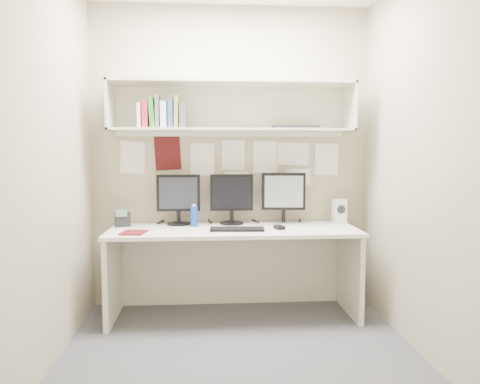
{
  "coord_description": "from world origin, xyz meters",
  "views": [
    {
      "loc": [
        -0.23,
        -3.1,
        1.35
      ],
      "look_at": [
        0.03,
        0.35,
        1.05
      ],
      "focal_mm": 35.0,
      "sensor_mm": 36.0,
      "label": 1
    }
  ],
  "objects": [
    {
      "name": "hutch_tray",
      "position": [
        0.54,
        0.82,
        1.55
      ],
      "size": [
        0.38,
        0.15,
        0.03
      ],
      "primitive_type": "cube",
      "rotation": [
        0.0,
        0.0,
        0.02
      ],
      "color": "black",
      "rests_on": "overhead_hutch"
    },
    {
      "name": "wall_front",
      "position": [
        0.0,
        -1.0,
        1.3
      ],
      "size": [
        2.4,
        0.02,
        2.6
      ],
      "primitive_type": "cube",
      "color": "tan",
      "rests_on": "ground"
    },
    {
      "name": "monitor_left",
      "position": [
        -0.45,
        0.87,
        0.97
      ],
      "size": [
        0.37,
        0.2,
        0.43
      ],
      "rotation": [
        0.0,
        0.0,
        0.01
      ],
      "color": "black",
      "rests_on": "desk"
    },
    {
      "name": "keyboard",
      "position": [
        0.02,
        0.53,
        0.74
      ],
      "size": [
        0.43,
        0.18,
        0.02
      ],
      "primitive_type": "cube",
      "rotation": [
        0.0,
        0.0,
        -0.06
      ],
      "color": "black",
      "rests_on": "desk"
    },
    {
      "name": "floor",
      "position": [
        0.0,
        0.0,
        0.0
      ],
      "size": [
        2.4,
        2.0,
        0.01
      ],
      "primitive_type": "cube",
      "color": "#444449",
      "rests_on": "ground"
    },
    {
      "name": "speaker",
      "position": [
        0.93,
        0.85,
        0.83
      ],
      "size": [
        0.11,
        0.12,
        0.21
      ],
      "rotation": [
        0.0,
        0.0,
        0.09
      ],
      "color": "silver",
      "rests_on": "desk"
    },
    {
      "name": "blue_bottle",
      "position": [
        -0.32,
        0.76,
        0.82
      ],
      "size": [
        0.06,
        0.06,
        0.19
      ],
      "color": "#163298",
      "rests_on": "desk"
    },
    {
      "name": "wall_back",
      "position": [
        0.0,
        1.0,
        1.3
      ],
      "size": [
        2.4,
        0.02,
        2.6
      ],
      "primitive_type": "cube",
      "color": "tan",
      "rests_on": "ground"
    },
    {
      "name": "monitor_center",
      "position": [
        -0.0,
        0.87,
        0.97
      ],
      "size": [
        0.37,
        0.2,
        0.43
      ],
      "rotation": [
        0.0,
        0.0,
        0.01
      ],
      "color": "black",
      "rests_on": "desk"
    },
    {
      "name": "pinned_papers",
      "position": [
        0.0,
        0.99,
        1.25
      ],
      "size": [
        1.92,
        0.01,
        0.48
      ],
      "primitive_type": null,
      "color": "white",
      "rests_on": "wall_back"
    },
    {
      "name": "mouse",
      "position": [
        0.36,
        0.57,
        0.74
      ],
      "size": [
        0.09,
        0.11,
        0.03
      ],
      "primitive_type": "cube",
      "rotation": [
        0.0,
        0.0,
        0.29
      ],
      "color": "black",
      "rests_on": "desk"
    },
    {
      "name": "wall_left",
      "position": [
        -1.2,
        0.0,
        1.3
      ],
      "size": [
        0.02,
        2.0,
        2.6
      ],
      "primitive_type": "cube",
      "color": "tan",
      "rests_on": "ground"
    },
    {
      "name": "desk",
      "position": [
        0.0,
        0.65,
        0.37
      ],
      "size": [
        2.0,
        0.7,
        0.73
      ],
      "color": "silver",
      "rests_on": "floor"
    },
    {
      "name": "desk_phone",
      "position": [
        -0.91,
        0.81,
        0.79
      ],
      "size": [
        0.14,
        0.14,
        0.15
      ],
      "rotation": [
        0.0,
        0.0,
        0.25
      ],
      "color": "black",
      "rests_on": "desk"
    },
    {
      "name": "overhead_hutch",
      "position": [
        0.0,
        0.86,
        1.72
      ],
      "size": [
        2.0,
        0.38,
        0.4
      ],
      "color": "beige",
      "rests_on": "wall_back"
    },
    {
      "name": "book_stack",
      "position": [
        -0.57,
        0.75,
        1.65
      ],
      "size": [
        0.38,
        0.16,
        0.26
      ],
      "color": "white",
      "rests_on": "overhead_hutch"
    },
    {
      "name": "maroon_notebook",
      "position": [
        -0.77,
        0.47,
        0.74
      ],
      "size": [
        0.2,
        0.24,
        0.01
      ],
      "primitive_type": "cube",
      "rotation": [
        0.0,
        0.0,
        -0.15
      ],
      "color": "#5B0F15",
      "rests_on": "desk"
    },
    {
      "name": "monitor_right",
      "position": [
        0.44,
        0.87,
        0.97
      ],
      "size": [
        0.38,
        0.21,
        0.44
      ],
      "rotation": [
        0.0,
        0.0,
        -0.1
      ],
      "color": "#A5A5AA",
      "rests_on": "desk"
    },
    {
      "name": "wall_right",
      "position": [
        1.2,
        0.0,
        1.3
      ],
      "size": [
        0.02,
        2.0,
        2.6
      ],
      "primitive_type": "cube",
      "color": "tan",
      "rests_on": "ground"
    }
  ]
}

